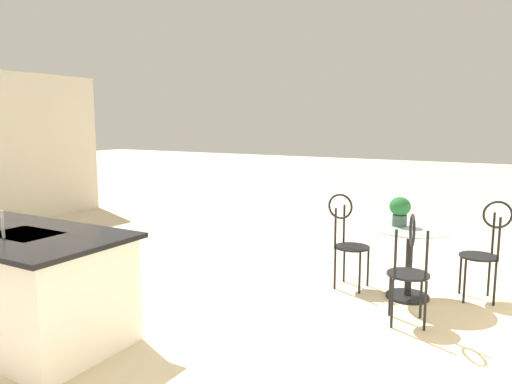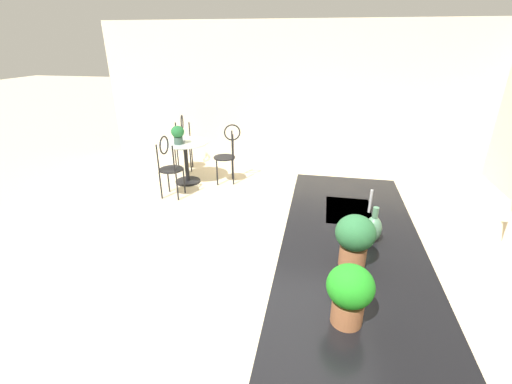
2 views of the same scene
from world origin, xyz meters
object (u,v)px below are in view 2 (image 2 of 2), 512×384
chair_by_island (227,151)px  chair_toward_desk (169,164)px  potted_plant_on_table (178,134)px  potted_plant_counter_far (350,292)px  bistro_table (186,158)px  potted_plant_counter_near (355,238)px  vase_on_counter (373,228)px  chair_near_window (183,140)px

chair_by_island → chair_toward_desk: same height
chair_by_island → potted_plant_on_table: (0.28, -0.77, 0.34)m
chair_toward_desk → potted_plant_counter_far: potted_plant_counter_far is taller
chair_by_island → potted_plant_on_table: potted_plant_on_table is taller
chair_by_island → bistro_table: bearing=-77.7°
chair_toward_desk → potted_plant_counter_far: 4.14m
potted_plant_counter_near → vase_on_counter: 0.40m
vase_on_counter → bistro_table: bearing=-137.6°
chair_by_island → potted_plant_on_table: size_ratio=3.38×
chair_by_island → chair_near_window: bearing=-117.0°
bistro_table → chair_toward_desk: bearing=-0.7°
chair_by_island → chair_toward_desk: bearing=-41.1°
chair_by_island → potted_plant_on_table: 0.89m
potted_plant_counter_near → vase_on_counter: potted_plant_counter_near is taller
vase_on_counter → potted_plant_counter_near: bearing=-25.8°
vase_on_counter → potted_plant_counter_far: bearing=-14.3°
chair_near_window → chair_toward_desk: bearing=13.0°
chair_toward_desk → potted_plant_on_table: 0.64m
chair_toward_desk → potted_plant_on_table: potted_plant_on_table is taller
chair_near_window → potted_plant_on_table: 0.92m
potted_plant_on_table → potted_plant_counter_far: potted_plant_counter_far is taller
chair_by_island → vase_on_counter: 3.79m
chair_near_window → bistro_table: bearing=25.2°
potted_plant_on_table → potted_plant_counter_far: (3.78, 2.57, 0.21)m
vase_on_counter → chair_near_window: bearing=-140.3°
bistro_table → potted_plant_counter_far: potted_plant_counter_far is taller
bistro_table → potted_plant_on_table: potted_plant_on_table is taller
bistro_table → potted_plant_on_table: (0.13, -0.06, 0.47)m
chair_near_window → potted_plant_counter_near: (4.04, 2.90, 0.56)m
potted_plant_counter_near → chair_near_window: bearing=-144.4°
chair_toward_desk → potted_plant_counter_near: potted_plant_counter_near is taller
bistro_table → potted_plant_on_table: size_ratio=2.60×
potted_plant_counter_near → chair_toward_desk: bearing=-136.1°
bistro_table → chair_toward_desk: 0.68m
chair_near_window → potted_plant_counter_far: size_ratio=2.92×
bistro_table → potted_plant_counter_far: size_ratio=2.24×
chair_toward_desk → potted_plant_counter_far: bearing=37.9°
chair_toward_desk → vase_on_counter: size_ratio=3.62×
potted_plant_counter_far → vase_on_counter: 0.93m
chair_near_window → chair_toward_desk: same height
chair_near_window → potted_plant_counter_near: bearing=35.6°
chair_by_island → potted_plant_counter_near: (3.52, 1.86, 0.56)m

